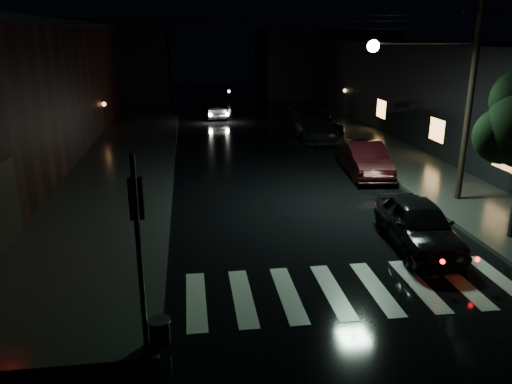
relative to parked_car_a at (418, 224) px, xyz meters
name	(u,v)px	position (x,y,z in m)	size (l,w,h in m)	color
ground	(245,307)	(-5.88, -3.00, -0.77)	(120.00, 120.00, 0.00)	black
sidewalk_left	(114,169)	(-10.88, 11.00, -0.70)	(6.00, 44.00, 0.15)	#282826
sidewalk_right	(399,159)	(4.12, 11.00, -0.70)	(4.00, 44.00, 0.15)	#282826
building_right	(485,94)	(11.12, 15.00, 2.23)	(10.00, 40.00, 6.00)	black
building_far_left	(101,59)	(-15.88, 42.00, 3.23)	(14.00, 10.00, 8.00)	black
building_far_right	(323,62)	(8.12, 42.00, 2.73)	(14.00, 10.00, 7.00)	black
crosswalk	(354,289)	(-2.88, -2.50, -0.76)	(9.00, 3.00, 0.01)	beige
signal_pole_corner	(150,285)	(-8.03, -4.46, 0.77)	(0.68, 0.61, 4.20)	slate
utility_pole	(455,87)	(2.95, 4.00, 3.83)	(4.92, 0.44, 8.00)	black
parked_car_a	(418,224)	(0.00, 0.00, 0.00)	(1.82, 4.52, 1.54)	black
parked_car_b	(365,159)	(1.23, 8.36, 0.03)	(1.69, 4.84, 1.60)	black
parked_car_c	(313,127)	(0.92, 17.25, 0.04)	(2.27, 5.59, 1.62)	black
parked_car_d	(320,125)	(1.72, 18.49, -0.07)	(2.31, 5.02, 1.39)	black
oncoming_car	(214,109)	(-5.01, 26.63, -0.06)	(1.50, 4.30, 1.42)	black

